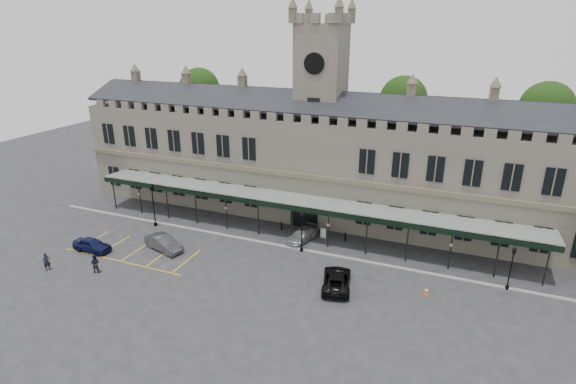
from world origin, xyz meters
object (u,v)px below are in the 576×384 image
at_px(lamp_post_right, 512,264).
at_px(person_a, 47,262).
at_px(car_left_a, 92,245).
at_px(lamp_post_left, 153,201).
at_px(station_building, 319,162).
at_px(clock_tower, 321,106).
at_px(car_taxi, 302,235).
at_px(car_van, 337,280).
at_px(person_b, 95,263).
at_px(sign_board, 323,233).
at_px(lamp_post_mid, 302,228).
at_px(traffic_cone, 426,291).
at_px(car_left_b, 164,243).

distance_m(lamp_post_right, person_a, 42.22).
xyz_separation_m(car_left_a, person_a, (-1.05, -4.55, 0.17)).
height_order(lamp_post_left, person_a, lamp_post_left).
height_order(station_building, clock_tower, clock_tower).
distance_m(car_left_a, car_taxi, 21.75).
distance_m(car_taxi, car_van, 9.54).
relative_size(car_van, person_b, 2.83).
height_order(clock_tower, sign_board, clock_tower).
relative_size(station_building, clock_tower, 2.42).
bearing_deg(lamp_post_mid, traffic_cone, -15.08).
height_order(lamp_post_left, traffic_cone, lamp_post_left).
xyz_separation_m(lamp_post_mid, car_left_a, (-19.93, -8.02, -1.95)).
height_order(clock_tower, car_left_b, clock_tower).
height_order(traffic_cone, car_left_a, car_left_a).
height_order(lamp_post_right, person_b, lamp_post_right).
xyz_separation_m(car_taxi, person_a, (-20.20, -14.86, 0.23)).
xyz_separation_m(lamp_post_left, sign_board, (19.01, 4.21, -2.52)).
bearing_deg(clock_tower, car_van, -66.15).
distance_m(station_building, clock_tower, 6.64).
bearing_deg(lamp_post_right, station_building, 153.50).
bearing_deg(car_left_a, person_b, -132.30).
relative_size(traffic_cone, car_left_b, 0.15).
height_order(car_taxi, person_b, person_b).
height_order(clock_tower, lamp_post_right, clock_tower).
xyz_separation_m(station_building, clock_tower, (0.00, 0.09, 6.64)).
height_order(car_taxi, car_van, car_van).
bearing_deg(lamp_post_mid, sign_board, 73.17).
distance_m(sign_board, car_taxi, 2.41).
relative_size(clock_tower, person_b, 13.55).
distance_m(sign_board, car_van, 9.76).
height_order(lamp_post_mid, car_van, lamp_post_mid).
xyz_separation_m(lamp_post_left, person_b, (1.42, -10.67, -2.16)).
xyz_separation_m(sign_board, car_left_b, (-14.42, -8.78, 0.21)).
bearing_deg(clock_tower, car_left_a, -134.09).
distance_m(lamp_post_left, traffic_cone, 30.88).
xyz_separation_m(person_a, person_b, (4.53, 1.42, 0.04)).
bearing_deg(sign_board, car_taxi, -131.22).
relative_size(lamp_post_left, lamp_post_mid, 1.16).
distance_m(lamp_post_right, car_van, 15.09).
xyz_separation_m(station_building, car_taxi, (1.00, -8.33, -5.82)).
distance_m(clock_tower, car_left_a, 28.88).
xyz_separation_m(clock_tower, car_left_b, (-11.50, -15.75, -12.35)).
bearing_deg(traffic_cone, clock_tower, 135.78).
xyz_separation_m(station_building, traffic_cone, (14.53, -14.06, -6.13)).
relative_size(lamp_post_left, car_taxi, 1.16).
distance_m(lamp_post_mid, car_left_b, 14.34).
relative_size(station_building, lamp_post_left, 11.56).
bearing_deg(lamp_post_mid, car_left_a, -158.08).
height_order(lamp_post_left, car_taxi, lamp_post_left).
relative_size(clock_tower, lamp_post_mid, 5.55).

